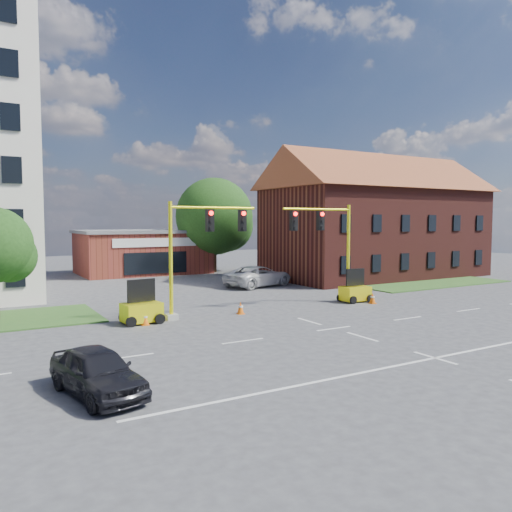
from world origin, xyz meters
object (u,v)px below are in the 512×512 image
object	(u,v)px
sedan_dark	(97,371)
trailer_west	(142,310)
signal_mast_west	(200,244)
trailer_east	(355,292)
pickup_white	(258,276)
signal_mast_east	(328,241)

from	to	relation	value
sedan_dark	trailer_west	bearing A→B (deg)	54.79
sedan_dark	signal_mast_west	bearing A→B (deg)	40.97
trailer_east	sedan_dark	bearing A→B (deg)	-150.37
trailer_east	pickup_white	xyz separation A→B (m)	(-1.51, 9.67, 0.18)
trailer_west	signal_mast_west	bearing A→B (deg)	-4.45
signal_mast_west	pickup_white	world-z (taller)	signal_mast_west
signal_mast_east	pickup_white	bearing A→B (deg)	87.43
sedan_dark	trailer_east	bearing A→B (deg)	16.14
pickup_white	signal_mast_east	bearing A→B (deg)	161.87
signal_mast_east	pickup_white	world-z (taller)	signal_mast_east
signal_mast_west	trailer_west	size ratio (longest dim) A/B	2.89
trailer_east	pickup_white	distance (m)	9.79
signal_mast_east	sedan_dark	xyz separation A→B (m)	(-16.31, -9.69, -3.20)
signal_mast_west	trailer_east	world-z (taller)	signal_mast_west
signal_mast_west	trailer_east	distance (m)	11.14
signal_mast_west	trailer_east	size ratio (longest dim) A/B	3.05
signal_mast_east	trailer_west	size ratio (longest dim) A/B	2.89
trailer_west	trailer_east	bearing A→B (deg)	-7.27
pickup_white	sedan_dark	distance (m)	25.30
signal_mast_west	trailer_east	bearing A→B (deg)	-2.01
trailer_west	trailer_east	distance (m)	13.91
trailer_east	sedan_dark	world-z (taller)	trailer_east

